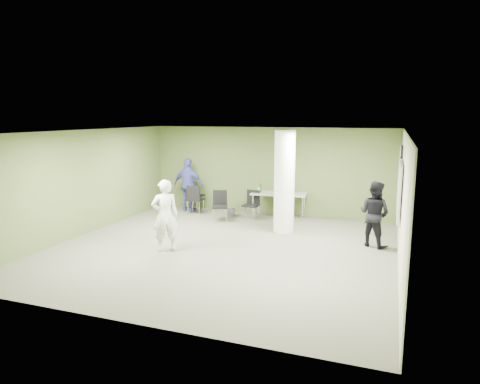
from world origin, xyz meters
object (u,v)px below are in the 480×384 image
at_px(man_black, 374,214).
at_px(man_blue, 189,185).
at_px(woman_white, 165,216).
at_px(folding_table, 278,194).
at_px(chair_back_left, 193,193).

relative_size(man_black, man_blue, 0.91).
xyz_separation_m(woman_white, man_black, (4.61, 2.06, -0.05)).
bearing_deg(folding_table, man_blue, 174.58).
xyz_separation_m(man_black, man_blue, (-6.00, 1.97, 0.08)).
bearing_deg(woman_white, folding_table, -150.12).
distance_m(man_black, man_blue, 6.32).
relative_size(folding_table, man_black, 1.09).
height_order(chair_back_left, woman_white, woman_white).
xyz_separation_m(chair_back_left, woman_white, (1.30, -4.19, 0.27)).
bearing_deg(folding_table, chair_back_left, 171.57).
distance_m(folding_table, woman_white, 4.40).
relative_size(folding_table, man_blue, 0.99).
height_order(folding_table, man_blue, man_blue).
bearing_deg(man_blue, folding_table, 179.01).
relative_size(folding_table, chair_back_left, 1.75).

